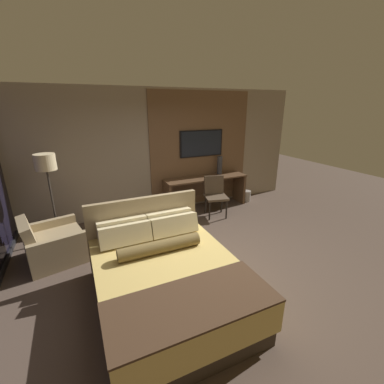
{
  "coord_description": "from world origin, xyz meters",
  "views": [
    {
      "loc": [
        -1.76,
        -3.02,
        2.43
      ],
      "look_at": [
        0.08,
        0.94,
        0.94
      ],
      "focal_mm": 24.0,
      "sensor_mm": 36.0,
      "label": 1
    }
  ],
  "objects_px": {
    "bed": "(166,277)",
    "tv": "(201,143)",
    "desk": "(205,186)",
    "vase_tall": "(220,165)",
    "armchair_by_window": "(54,245)",
    "floor_lamp": "(47,169)",
    "desk_chair": "(215,192)",
    "waste_bin": "(246,196)"
  },
  "relations": [
    {
      "from": "armchair_by_window",
      "to": "waste_bin",
      "type": "height_order",
      "value": "armchair_by_window"
    },
    {
      "from": "bed",
      "to": "armchair_by_window",
      "type": "distance_m",
      "value": 2.17
    },
    {
      "from": "desk_chair",
      "to": "armchair_by_window",
      "type": "bearing_deg",
      "value": -158.07
    },
    {
      "from": "floor_lamp",
      "to": "armchair_by_window",
      "type": "bearing_deg",
      "value": -93.54
    },
    {
      "from": "desk",
      "to": "armchair_by_window",
      "type": "distance_m",
      "value": 3.49
    },
    {
      "from": "desk",
      "to": "armchair_by_window",
      "type": "height_order",
      "value": "desk"
    },
    {
      "from": "floor_lamp",
      "to": "bed",
      "type": "bearing_deg",
      "value": -60.51
    },
    {
      "from": "tv",
      "to": "desk",
      "type": "bearing_deg",
      "value": -90.0
    },
    {
      "from": "tv",
      "to": "floor_lamp",
      "type": "distance_m",
      "value": 3.34
    },
    {
      "from": "desk",
      "to": "vase_tall",
      "type": "bearing_deg",
      "value": 10.22
    },
    {
      "from": "bed",
      "to": "armchair_by_window",
      "type": "xyz_separation_m",
      "value": [
        -1.36,
        1.69,
        -0.1
      ]
    },
    {
      "from": "bed",
      "to": "desk_chair",
      "type": "xyz_separation_m",
      "value": [
        1.94,
        2.16,
        0.19
      ]
    },
    {
      "from": "desk",
      "to": "floor_lamp",
      "type": "height_order",
      "value": "floor_lamp"
    },
    {
      "from": "bed",
      "to": "desk",
      "type": "distance_m",
      "value": 3.35
    },
    {
      "from": "bed",
      "to": "tv",
      "type": "xyz_separation_m",
      "value": [
        1.97,
        2.92,
        1.2
      ]
    },
    {
      "from": "tv",
      "to": "waste_bin",
      "type": "bearing_deg",
      "value": -15.27
    },
    {
      "from": "bed",
      "to": "waste_bin",
      "type": "relative_size",
      "value": 7.78
    },
    {
      "from": "bed",
      "to": "waste_bin",
      "type": "xyz_separation_m",
      "value": [
        3.16,
        2.59,
        -0.21
      ]
    },
    {
      "from": "tv",
      "to": "floor_lamp",
      "type": "relative_size",
      "value": 0.68
    },
    {
      "from": "bed",
      "to": "floor_lamp",
      "type": "height_order",
      "value": "floor_lamp"
    },
    {
      "from": "vase_tall",
      "to": "floor_lamp",
      "type": "bearing_deg",
      "value": -173.04
    },
    {
      "from": "desk_chair",
      "to": "armchair_by_window",
      "type": "distance_m",
      "value": 3.35
    },
    {
      "from": "desk_chair",
      "to": "waste_bin",
      "type": "distance_m",
      "value": 1.35
    },
    {
      "from": "armchair_by_window",
      "to": "waste_bin",
      "type": "distance_m",
      "value": 4.61
    },
    {
      "from": "desk",
      "to": "waste_bin",
      "type": "height_order",
      "value": "desk"
    },
    {
      "from": "desk",
      "to": "desk_chair",
      "type": "xyz_separation_m",
      "value": [
        -0.02,
        -0.54,
        0.01
      ]
    },
    {
      "from": "vase_tall",
      "to": "bed",
      "type": "bearing_deg",
      "value": -130.93
    },
    {
      "from": "bed",
      "to": "floor_lamp",
      "type": "bearing_deg",
      "value": 119.49
    },
    {
      "from": "desk",
      "to": "floor_lamp",
      "type": "bearing_deg",
      "value": -173.49
    },
    {
      "from": "desk_chair",
      "to": "floor_lamp",
      "type": "xyz_separation_m",
      "value": [
        -3.26,
        0.17,
        0.83
      ]
    },
    {
      "from": "armchair_by_window",
      "to": "desk_chair",
      "type": "bearing_deg",
      "value": -94.4
    },
    {
      "from": "armchair_by_window",
      "to": "floor_lamp",
      "type": "bearing_deg",
      "value": -16.18
    },
    {
      "from": "bed",
      "to": "tv",
      "type": "bearing_deg",
      "value": 56.02
    },
    {
      "from": "desk_chair",
      "to": "vase_tall",
      "type": "bearing_deg",
      "value": 66.46
    },
    {
      "from": "vase_tall",
      "to": "waste_bin",
      "type": "distance_m",
      "value": 1.15
    },
    {
      "from": "bed",
      "to": "waste_bin",
      "type": "distance_m",
      "value": 4.09
    },
    {
      "from": "floor_lamp",
      "to": "waste_bin",
      "type": "bearing_deg",
      "value": 3.32
    },
    {
      "from": "bed",
      "to": "vase_tall",
      "type": "bearing_deg",
      "value": 49.07
    },
    {
      "from": "bed",
      "to": "tv",
      "type": "height_order",
      "value": "tv"
    },
    {
      "from": "bed",
      "to": "desk",
      "type": "bearing_deg",
      "value": 54.0
    },
    {
      "from": "desk",
      "to": "desk_chair",
      "type": "bearing_deg",
      "value": -92.3
    },
    {
      "from": "desk",
      "to": "tv",
      "type": "bearing_deg",
      "value": 90.0
    }
  ]
}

